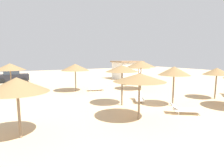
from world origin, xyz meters
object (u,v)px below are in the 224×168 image
(parasol_6, at_px, (75,67))
(lounger_6, at_px, (98,88))
(parasol_7, at_px, (141,64))
(beach_cabana, at_px, (127,70))
(parasol_4, at_px, (217,71))
(lounger_3, at_px, (185,109))
(parasol_8, at_px, (140,78))
(lounger_0, at_px, (127,82))
(parasol_2, at_px, (17,85))
(lounger_1, at_px, (139,97))
(parked_car, at_px, (13,76))
(lounger_5, at_px, (20,86))
(parasol_3, at_px, (174,71))
(parasol_0, at_px, (139,66))
(parasol_1, at_px, (122,69))
(parasol_5, at_px, (10,67))
(bench_0, at_px, (16,85))

(parasol_6, height_order, lounger_6, parasol_6)
(parasol_6, xyz_separation_m, parasol_7, (6.47, -2.53, 0.31))
(beach_cabana, bearing_deg, parasol_7, -115.51)
(parasol_4, height_order, lounger_3, parasol_4)
(parasol_8, relative_size, lounger_0, 1.58)
(parasol_2, xyz_separation_m, lounger_1, (8.79, 2.92, -2.06))
(lounger_6, distance_m, parked_car, 14.32)
(lounger_3, bearing_deg, parasol_7, 70.44)
(parasol_7, xyz_separation_m, lounger_3, (-2.96, -8.32, -2.50))
(lounger_5, distance_m, beach_cabana, 16.08)
(parasol_3, xyz_separation_m, beach_cabana, (6.59, 15.85, -1.10))
(lounger_1, xyz_separation_m, lounger_5, (-8.01, 11.29, -0.00))
(parasol_0, relative_size, parasol_4, 1.20)
(lounger_3, relative_size, beach_cabana, 0.44)
(beach_cabana, bearing_deg, parasol_1, -125.05)
(parasol_2, xyz_separation_m, parasol_8, (6.07, -0.64, 0.05))
(parasol_5, height_order, parasol_8, parasol_5)
(parasol_2, bearing_deg, parasol_4, 1.75)
(parasol_3, distance_m, parasol_5, 15.84)
(parasol_6, height_order, beach_cabana, beach_cabana)
(parasol_1, xyz_separation_m, parasol_7, (5.28, 4.55, 0.10))
(parasol_0, distance_m, lounger_1, 10.98)
(lounger_1, bearing_deg, parasol_3, -61.47)
(parasol_4, height_order, parasol_7, parasol_7)
(parasol_6, distance_m, lounger_3, 11.61)
(parasol_3, distance_m, parked_car, 22.73)
(parasol_7, relative_size, beach_cabana, 0.72)
(lounger_5, bearing_deg, lounger_1, -54.65)
(lounger_1, bearing_deg, lounger_3, -83.48)
(parasol_3, relative_size, lounger_3, 1.51)
(parasol_4, bearing_deg, parasol_2, -178.25)
(parasol_0, height_order, parasol_1, parasol_1)
(beach_cabana, bearing_deg, parasol_2, -135.46)
(beach_cabana, bearing_deg, lounger_0, -123.48)
(parasol_6, relative_size, lounger_6, 1.44)
(parasol_4, xyz_separation_m, lounger_3, (-5.78, -1.69, -2.04))
(lounger_1, xyz_separation_m, lounger_3, (0.48, -4.16, -0.00))
(parasol_3, xyz_separation_m, parked_car, (-9.78, 20.44, -1.75))
(lounger_3, bearing_deg, bench_0, 117.99)
(parasol_7, bearing_deg, parasol_1, -139.28)
(parasol_1, bearing_deg, parasol_8, -105.28)
(parasol_7, bearing_deg, parasol_6, 158.68)
(parasol_8, bearing_deg, parasol_7, 51.47)
(parasol_7, height_order, lounger_5, parasol_7)
(parasol_5, height_order, beach_cabana, parasol_5)
(parasol_4, bearing_deg, parasol_3, 178.91)
(parasol_6, distance_m, parked_car, 12.73)
(lounger_0, bearing_deg, lounger_6, -156.34)
(bench_0, bearing_deg, parasol_8, -70.62)
(parasol_0, distance_m, parasol_5, 15.44)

